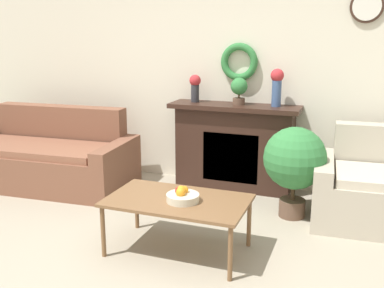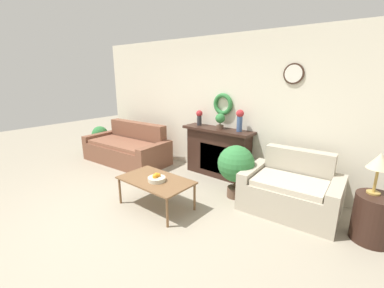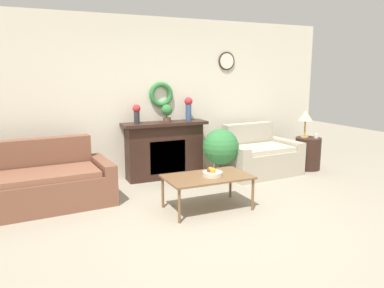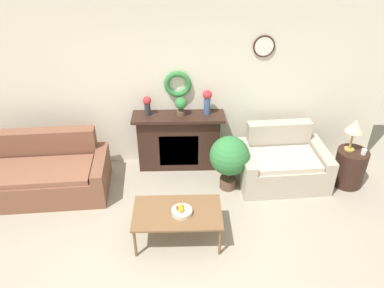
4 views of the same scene
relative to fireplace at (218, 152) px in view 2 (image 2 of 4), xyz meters
The scene contains 14 objects.
ground_plane 2.34m from the fireplace, 93.37° to the right, with size 16.00×16.00×0.00m, color #9E937F.
wall_back 0.89m from the fireplace, 122.07° to the left, with size 6.80×0.15×2.70m.
fireplace is the anchor object (origin of this frame).
couch_left 2.19m from the fireplace, 163.81° to the right, with size 2.07×1.09×0.88m.
loveseat_right 1.68m from the fireplace, 15.20° to the right, with size 1.41×0.99×0.87m.
coffee_table 1.66m from the fireplace, 90.51° to the right, with size 1.13×0.66×0.45m.
fruit_bowl 1.69m from the fireplace, 88.71° to the right, with size 0.26×0.26×0.12m.
side_table_by_loveseat 2.72m from the fireplace, 11.77° to the right, with size 0.47×0.47×0.60m.
table_lamp 2.69m from the fireplace, 11.03° to the right, with size 0.26×0.26×0.51m.
vase_on_mantel_left 0.81m from the fireplace, behind, with size 0.13×0.13×0.31m.
vase_on_mantel_right 0.85m from the fireplace, ahead, with size 0.14×0.14×0.40m.
potted_plant_on_mantel 0.66m from the fireplace, 17.61° to the right, with size 0.19×0.19×0.30m.
potted_plant_floor_by_couch 3.37m from the fireplace, behind, with size 0.41×0.41×0.67m.
potted_plant_floor_by_loveseat 0.98m from the fireplace, 38.82° to the right, with size 0.60×0.60×0.89m.
Camera 2 is at (2.82, -1.82, 2.01)m, focal length 24.00 mm.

